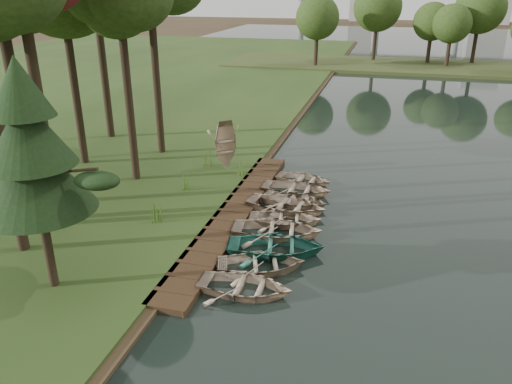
% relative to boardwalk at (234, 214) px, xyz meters
% --- Properties ---
extents(ground, '(300.00, 300.00, 0.00)m').
position_rel_boardwalk_xyz_m(ground, '(1.60, 0.00, -0.15)').
color(ground, '#3D2F1D').
extents(boardwalk, '(1.60, 16.00, 0.30)m').
position_rel_boardwalk_xyz_m(boardwalk, '(0.00, 0.00, 0.00)').
color(boardwalk, '#362415').
rests_on(boardwalk, ground).
extents(peninsula, '(50.00, 14.00, 0.45)m').
position_rel_boardwalk_xyz_m(peninsula, '(9.60, 50.00, 0.08)').
color(peninsula, '#39441E').
rests_on(peninsula, ground).
extents(far_trees, '(45.60, 5.60, 8.80)m').
position_rel_boardwalk_xyz_m(far_trees, '(6.27, 50.00, 6.28)').
color(far_trees, black).
rests_on(far_trees, peninsula).
extents(building_b, '(8.00, 8.00, 12.00)m').
position_rel_boardwalk_xyz_m(building_b, '(-3.40, 145.00, 5.85)').
color(building_b, '#A5A5A0').
rests_on(building_b, ground).
extents(rowboat_0, '(3.45, 2.48, 0.71)m').
position_rel_boardwalk_xyz_m(rowboat_0, '(2.31, -6.09, 0.25)').
color(rowboat_0, tan).
rests_on(rowboat_0, water).
extents(rowboat_1, '(4.03, 3.40, 0.71)m').
position_rel_boardwalk_xyz_m(rowboat_1, '(2.48, -4.43, 0.26)').
color(rowboat_1, tan).
rests_on(rowboat_1, water).
extents(rowboat_2, '(4.45, 3.55, 0.83)m').
position_rel_boardwalk_xyz_m(rowboat_2, '(2.77, -3.05, 0.31)').
color(rowboat_2, '#297460').
rests_on(rowboat_2, water).
extents(rowboat_3, '(4.30, 3.32, 0.82)m').
position_rel_boardwalk_xyz_m(rowboat_3, '(2.46, -1.57, 0.31)').
color(rowboat_3, tan).
rests_on(rowboat_3, water).
extents(rowboat_4, '(3.65, 2.85, 0.69)m').
position_rel_boardwalk_xyz_m(rowboat_4, '(2.55, -0.27, 0.25)').
color(rowboat_4, tan).
rests_on(rowboat_4, water).
extents(rowboat_5, '(4.28, 3.32, 0.82)m').
position_rel_boardwalk_xyz_m(rowboat_5, '(2.30, 1.16, 0.31)').
color(rowboat_5, tan).
rests_on(rowboat_5, water).
extents(rowboat_6, '(3.66, 2.84, 0.69)m').
position_rel_boardwalk_xyz_m(rowboat_6, '(2.55, 1.98, 0.25)').
color(rowboat_6, tan).
rests_on(rowboat_6, water).
extents(rowboat_7, '(3.74, 2.71, 0.76)m').
position_rel_boardwalk_xyz_m(rowboat_7, '(2.37, 3.39, 0.28)').
color(rowboat_7, tan).
rests_on(rowboat_7, water).
extents(rowboat_8, '(3.39, 2.65, 0.64)m').
position_rel_boardwalk_xyz_m(rowboat_8, '(2.48, 5.07, 0.22)').
color(rowboat_8, tan).
rests_on(rowboat_8, water).
extents(stored_rowboat, '(3.51, 3.49, 0.60)m').
position_rel_boardwalk_xyz_m(stored_rowboat, '(-2.24, 5.58, 0.45)').
color(stored_rowboat, tan).
rests_on(stored_rowboat, bank).
extents(tree_4, '(4.50, 4.50, 10.97)m').
position_rel_boardwalk_xyz_m(tree_4, '(-6.55, 2.77, 9.12)').
color(tree_4, black).
rests_on(tree_4, bank).
extents(pine_tree, '(3.80, 3.80, 8.07)m').
position_rel_boardwalk_xyz_m(pine_tree, '(-4.37, -7.70, 5.16)').
color(pine_tree, black).
rests_on(pine_tree, bank).
extents(reeds_0, '(0.60, 0.60, 0.99)m').
position_rel_boardwalk_xyz_m(reeds_0, '(-3.01, -2.04, 0.64)').
color(reeds_0, '#3F661E').
rests_on(reeds_0, bank).
extents(reeds_1, '(0.60, 0.60, 0.98)m').
position_rel_boardwalk_xyz_m(reeds_1, '(-3.29, 2.01, 0.64)').
color(reeds_1, '#3F661E').
rests_on(reeds_1, bank).
extents(reeds_2, '(0.60, 0.60, 1.10)m').
position_rel_boardwalk_xyz_m(reeds_2, '(-3.44, 5.75, 0.70)').
color(reeds_2, '#3F661E').
rests_on(reeds_2, bank).
extents(reeds_3, '(0.60, 0.60, 0.87)m').
position_rel_boardwalk_xyz_m(reeds_3, '(-1.00, 4.70, 0.59)').
color(reeds_3, '#3F661E').
rests_on(reeds_3, bank).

